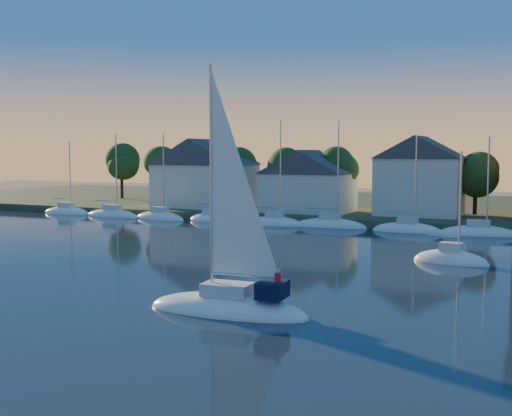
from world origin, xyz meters
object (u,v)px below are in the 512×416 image
Objects in this scene: clubhouse_west at (205,172)px; clubhouse_east at (420,175)px; hero_sailboat at (230,302)px; drifting_sailboat_right at (451,262)px; clubhouse_centre at (308,180)px.

clubhouse_east reaches higher than clubhouse_west.
hero_sailboat is (-0.69, -49.85, -5.39)m from clubhouse_east.
hero_sailboat is at bearing -103.59° from drifting_sailboat_right.
clubhouse_west is 47.13m from drifting_sailboat_right.
hero_sailboat is at bearing -90.79° from clubhouse_east.
clubhouse_centre is at bearing -3.58° from clubhouse_west.
clubhouse_east is (14.00, 2.00, 0.87)m from clubhouse_centre.
drifting_sailboat_right is at bearing -50.24° from clubhouse_centre.
hero_sailboat is 1.46× the size of drifting_sailboat_right.
hero_sailboat reaches higher than clubhouse_west.
clubhouse_centre is (16.00, -1.00, -0.80)m from clubhouse_west.
hero_sailboat reaches higher than clubhouse_east.
clubhouse_west is at bearing -178.09° from clubhouse_east.
hero_sailboat is (29.31, -48.85, -5.33)m from clubhouse_west.
drifting_sailboat_right is (21.93, -26.36, -5.04)m from clubhouse_centre.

